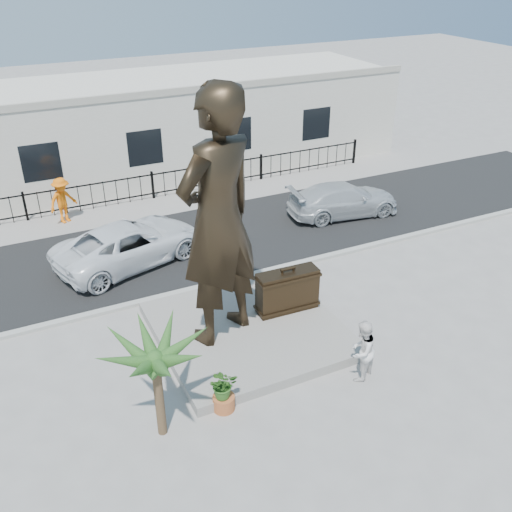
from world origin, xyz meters
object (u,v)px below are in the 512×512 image
(suitcase, at_px, (287,291))
(statue, at_px, (218,220))
(tourist, at_px, (362,351))
(car_white, at_px, (129,244))

(suitcase, bearing_deg, statue, -172.63)
(tourist, distance_m, car_white, 9.70)
(suitcase, xyz_separation_m, car_white, (-3.46, 5.56, -0.20))
(tourist, xyz_separation_m, car_white, (-3.87, 8.89, -0.11))
(suitcase, bearing_deg, tourist, -80.63)
(suitcase, distance_m, car_white, 6.55)
(statue, height_order, tourist, statue)
(statue, xyz_separation_m, tourist, (2.69, -3.13, -3.03))
(statue, distance_m, car_white, 6.66)
(tourist, bearing_deg, car_white, -94.62)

